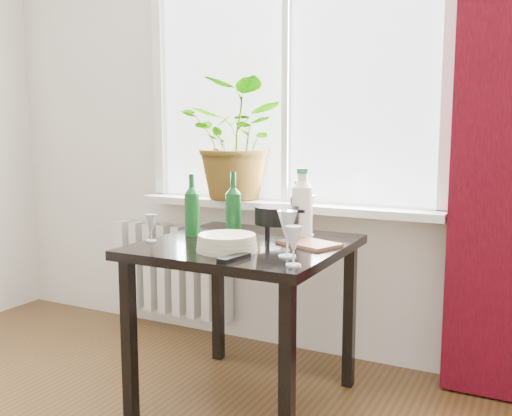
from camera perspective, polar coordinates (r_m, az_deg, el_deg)
The scene contains 18 objects.
window at distance 3.13m, azimuth 3.24°, elevation 14.57°, with size 1.72×0.08×1.62m.
windowsill at distance 3.08m, azimuth 2.60°, elevation 0.23°, with size 1.72×0.20×0.04m.
radiator at distance 3.56m, azimuth -8.36°, elevation -6.11°, with size 0.80×0.10×0.55m.
table at distance 2.53m, azimuth -1.02°, elevation -5.48°, with size 0.85×0.85×0.74m.
potted_plant at distance 3.17m, azimuth -1.66°, elevation 6.79°, with size 0.59×0.51×0.66m, color #2F6E1D.
wine_bottle_left at distance 2.66m, azimuth -6.42°, elevation 0.34°, with size 0.07×0.07×0.29m, color #0E4A16, non-canonical shape.
wine_bottle_right at distance 2.59m, azimuth -2.28°, elevation 0.32°, with size 0.07×0.07×0.30m, color #0C4316, non-canonical shape.
bottle_amber at distance 2.70m, azimuth 4.11°, elevation 0.10°, with size 0.06×0.06×0.26m, color brown, non-canonical shape.
cleaning_bottle at distance 2.58m, azimuth 4.65°, elevation 0.56°, with size 0.09×0.09×0.33m, color white, non-canonical shape.
wineglass_front_right at distance 2.21m, azimuth 3.15°, elevation -2.54°, with size 0.08×0.08×0.19m, color silver, non-canonical shape.
wineglass_far_right at distance 2.07m, azimuth 3.77°, elevation -3.77°, with size 0.06×0.06×0.15m, color white, non-canonical shape.
wineglass_back_center at distance 2.67m, azimuth 5.05°, elevation -0.68°, with size 0.08×0.08×0.20m, color silver, non-canonical shape.
wineglass_back_left at distance 2.83m, azimuth -2.37°, elevation -0.59°, with size 0.07×0.07×0.15m, color silver, non-canonical shape.
wineglass_front_left at distance 2.56m, azimuth -10.45°, elevation -1.96°, with size 0.05×0.05×0.12m, color #B2BBBF, non-canonical shape.
plate_stack at distance 2.33m, azimuth -2.93°, elevation -3.50°, with size 0.25×0.25×0.07m, color beige.
fondue_pot at distance 2.55m, azimuth 2.08°, elevation -1.53°, with size 0.23×0.20×0.15m, color black, non-canonical shape.
tv_remote at distance 2.18m, azimuth -2.21°, elevation -4.99°, with size 0.05×0.16×0.02m, color black.
cutting_board at distance 2.46m, azimuth 5.29°, elevation -3.55°, with size 0.25×0.16×0.01m, color #935D42.
Camera 1 is at (1.26, -0.62, 1.23)m, focal length 40.00 mm.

